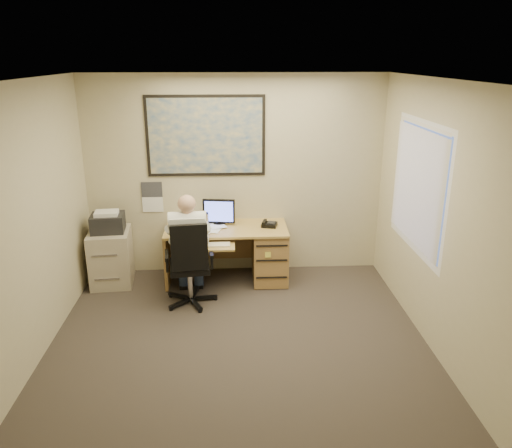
{
  "coord_description": "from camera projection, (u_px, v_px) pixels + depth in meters",
  "views": [
    {
      "loc": [
        -0.06,
        -4.34,
        2.91
      ],
      "look_at": [
        0.24,
        1.3,
        0.99
      ],
      "focal_mm": 35.0,
      "sensor_mm": 36.0,
      "label": 1
    }
  ],
  "objects": [
    {
      "name": "world_map",
      "position": [
        206.0,
        136.0,
        6.52
      ],
      "size": [
        1.56,
        0.03,
        1.06
      ],
      "primitive_type": "cube",
      "color": "#1E4C93",
      "rests_on": "room_shell"
    },
    {
      "name": "office_chair",
      "position": [
        189.0,
        280.0,
        6.05
      ],
      "size": [
        0.73,
        0.73,
        1.09
      ],
      "rotation": [
        0.0,
        0.0,
        0.12
      ],
      "color": "black",
      "rests_on": "ground"
    },
    {
      "name": "person",
      "position": [
        189.0,
        250.0,
        6.0
      ],
      "size": [
        0.61,
        0.84,
        1.37
      ],
      "primitive_type": null,
      "rotation": [
        0.0,
        0.0,
        0.05
      ],
      "color": "white",
      "rests_on": "office_chair"
    },
    {
      "name": "window_blinds",
      "position": [
        418.0,
        187.0,
        5.4
      ],
      "size": [
        0.06,
        1.4,
        1.3
      ],
      "primitive_type": null,
      "color": "beige",
      "rests_on": "room_shell"
    },
    {
      "name": "filing_cabinet",
      "position": [
        111.0,
        252.0,
        6.6
      ],
      "size": [
        0.57,
        0.67,
        1.01
      ],
      "rotation": [
        0.0,
        0.0,
        0.09
      ],
      "color": "#B6A993",
      "rests_on": "ground"
    },
    {
      "name": "desk",
      "position": [
        252.0,
        248.0,
        6.71
      ],
      "size": [
        1.6,
        0.97,
        1.09
      ],
      "color": "tan",
      "rests_on": "ground"
    },
    {
      "name": "room_shell",
      "position": [
        238.0,
        233.0,
        4.61
      ],
      "size": [
        4.0,
        4.5,
        2.7
      ],
      "color": "#342D28",
      "rests_on": "ground"
    },
    {
      "name": "wall_calendar",
      "position": [
        152.0,
        197.0,
        6.76
      ],
      "size": [
        0.28,
        0.01,
        0.42
      ],
      "primitive_type": "cube",
      "color": "white",
      "rests_on": "room_shell"
    }
  ]
}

